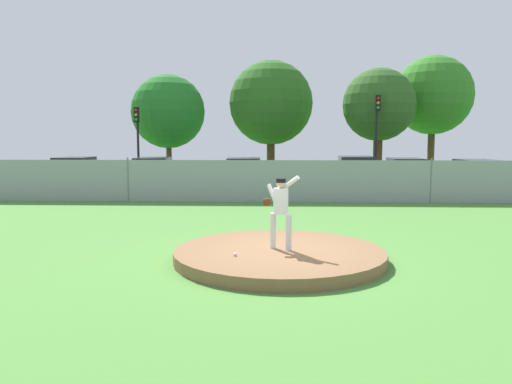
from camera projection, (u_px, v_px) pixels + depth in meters
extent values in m
plane|color=#4C8438|center=(278.00, 217.00, 16.54)|extent=(80.00, 80.00, 0.00)
cube|color=#2B2B2D|center=(277.00, 191.00, 24.98)|extent=(44.00, 7.00, 0.01)
cylinder|color=brown|center=(279.00, 255.00, 10.56)|extent=(4.58, 4.58, 0.25)
cylinder|color=silver|center=(273.00, 231.00, 10.62)|extent=(0.13, 0.13, 0.78)
cylinder|color=silver|center=(289.00, 232.00, 10.42)|extent=(0.13, 0.13, 0.78)
cylinder|color=silver|center=(281.00, 201.00, 10.45)|extent=(0.32, 0.32, 0.55)
cylinder|color=silver|center=(289.00, 184.00, 10.40)|extent=(0.46, 0.32, 0.37)
cylinder|color=silver|center=(273.00, 194.00, 10.44)|extent=(0.29, 0.22, 0.46)
ellipsoid|color=#4C2D14|center=(267.00, 202.00, 10.51)|extent=(0.20, 0.12, 0.18)
sphere|color=tan|center=(281.00, 184.00, 10.41)|extent=(0.20, 0.20, 0.20)
cylinder|color=black|center=(281.00, 180.00, 10.40)|extent=(0.21, 0.21, 0.09)
sphere|color=white|center=(235.00, 254.00, 9.94)|extent=(0.07, 0.07, 0.07)
cube|color=gray|center=(278.00, 181.00, 20.42)|extent=(31.79, 0.03, 1.77)
cylinder|color=slate|center=(128.00, 180.00, 20.66)|extent=(0.07, 0.07, 1.87)
cylinder|color=slate|center=(431.00, 181.00, 20.16)|extent=(0.07, 0.07, 1.87)
cube|color=tan|center=(153.00, 177.00, 24.93)|extent=(2.12, 4.44, 0.79)
cube|color=black|center=(153.00, 163.00, 24.86)|extent=(1.83, 2.50, 0.61)
cylinder|color=black|center=(158.00, 182.00, 26.31)|extent=(1.89, 0.78, 0.64)
cylinder|color=black|center=(149.00, 187.00, 23.65)|extent=(1.89, 0.78, 0.64)
cube|color=slate|center=(244.00, 176.00, 25.40)|extent=(2.04, 4.49, 0.79)
cube|color=black|center=(244.00, 163.00, 25.32)|extent=(1.79, 2.50, 0.58)
cylinder|color=black|center=(244.00, 182.00, 26.80)|extent=(1.91, 0.73, 0.64)
cylinder|color=black|center=(243.00, 186.00, 24.08)|extent=(1.91, 0.73, 0.64)
cube|color=#146066|center=(356.00, 178.00, 24.41)|extent=(2.06, 4.46, 0.76)
cube|color=black|center=(356.00, 163.00, 24.33)|extent=(1.79, 2.50, 0.72)
cylinder|color=black|center=(353.00, 183.00, 25.78)|extent=(1.88, 0.76, 0.64)
cylinder|color=black|center=(359.00, 188.00, 23.11)|extent=(1.88, 0.76, 0.64)
cube|color=#B7BABF|center=(405.00, 178.00, 25.10)|extent=(2.01, 4.64, 0.64)
cube|color=black|center=(405.00, 165.00, 25.02)|extent=(1.73, 2.60, 0.71)
cylinder|color=black|center=(400.00, 182.00, 26.52)|extent=(1.80, 0.76, 0.64)
cylinder|color=black|center=(410.00, 187.00, 23.74)|extent=(1.80, 0.76, 0.64)
cube|color=#232328|center=(477.00, 178.00, 25.00)|extent=(1.95, 4.50, 0.65)
cube|color=black|center=(478.00, 166.00, 24.93)|extent=(1.75, 2.49, 0.64)
cylinder|color=black|center=(466.00, 182.00, 26.41)|extent=(1.92, 0.68, 0.64)
cylinder|color=black|center=(489.00, 187.00, 23.66)|extent=(1.92, 0.68, 0.64)
cube|color=#A81919|center=(75.00, 176.00, 25.73)|extent=(1.77, 4.14, 0.77)
cube|color=black|center=(75.00, 163.00, 25.66)|extent=(1.61, 2.28, 0.62)
cylinder|color=black|center=(84.00, 181.00, 27.04)|extent=(1.78, 0.66, 0.64)
cylinder|color=black|center=(65.00, 186.00, 24.50)|extent=(1.78, 0.66, 0.64)
cone|color=orange|center=(309.00, 182.00, 26.84)|extent=(0.32, 0.32, 0.55)
cube|color=black|center=(309.00, 187.00, 26.87)|extent=(0.40, 0.40, 0.03)
cylinder|color=black|center=(138.00, 146.00, 29.29)|extent=(0.14, 0.14, 4.54)
cube|color=black|center=(137.00, 115.00, 28.91)|extent=(0.28, 0.24, 0.90)
sphere|color=red|center=(136.00, 110.00, 28.77)|extent=(0.18, 0.18, 0.18)
sphere|color=orange|center=(136.00, 115.00, 28.79)|extent=(0.18, 0.18, 0.18)
sphere|color=green|center=(136.00, 119.00, 28.82)|extent=(0.18, 0.18, 0.18)
cylinder|color=black|center=(376.00, 140.00, 28.50)|extent=(0.14, 0.14, 5.18)
cube|color=black|center=(378.00, 103.00, 28.09)|extent=(0.28, 0.24, 0.90)
sphere|color=red|center=(378.00, 98.00, 27.95)|extent=(0.18, 0.18, 0.18)
sphere|color=orange|center=(378.00, 103.00, 27.97)|extent=(0.18, 0.18, 0.18)
sphere|color=green|center=(378.00, 108.00, 28.00)|extent=(0.18, 0.18, 0.18)
cylinder|color=#4C331E|center=(169.00, 158.00, 32.64)|extent=(0.36, 0.36, 2.78)
sphere|color=#216E23|center=(168.00, 112.00, 32.31)|extent=(4.88, 4.88, 4.88)
cylinder|color=#4C331E|center=(271.00, 155.00, 33.52)|extent=(0.54, 0.54, 3.13)
sphere|color=#2A601D|center=(271.00, 103.00, 33.14)|extent=(5.70, 5.70, 5.70)
cylinder|color=#4C331E|center=(378.00, 156.00, 31.06)|extent=(0.57, 0.57, 3.23)
sphere|color=#2D5820|center=(379.00, 105.00, 30.71)|extent=(4.58, 4.58, 4.58)
cylinder|color=#4C331E|center=(431.00, 150.00, 33.74)|extent=(0.46, 0.46, 3.78)
sphere|color=#307722|center=(433.00, 95.00, 33.34)|extent=(5.37, 5.37, 5.37)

